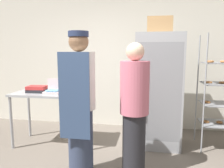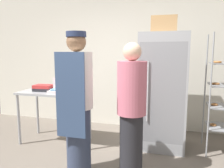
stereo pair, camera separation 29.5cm
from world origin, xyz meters
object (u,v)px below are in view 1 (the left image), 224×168
object	(u,v)px
baking_rack	(222,93)
blender_pitcher	(72,84)
donut_box	(53,92)
refrigerator	(158,90)
binder_stack	(37,89)
person_customer	(134,110)
cardboard_storage_box	(160,25)
person_baker	(80,103)

from	to	relation	value
baking_rack	blender_pitcher	size ratio (longest dim) A/B	6.32
donut_box	refrigerator	bearing A→B (deg)	16.22
binder_stack	person_customer	size ratio (longest dim) A/B	0.19
baking_rack	person_customer	size ratio (longest dim) A/B	1.10
refrigerator	cardboard_storage_box	distance (m)	1.04
refrigerator	binder_stack	distance (m)	1.99
binder_stack	person_baker	world-z (taller)	person_baker
baking_rack	blender_pitcher	bearing A→B (deg)	-176.58
refrigerator	baking_rack	world-z (taller)	refrigerator
donut_box	cardboard_storage_box	distance (m)	1.96
baking_rack	refrigerator	bearing A→B (deg)	-179.22
baking_rack	person_baker	xyz separation A→B (m)	(-1.95, -1.15, 0.02)
refrigerator	person_baker	bearing A→B (deg)	-130.43
blender_pitcher	person_baker	world-z (taller)	person_baker
refrigerator	person_baker	distance (m)	1.49
donut_box	binder_stack	xyz separation A→B (m)	(-0.34, 0.14, 0.01)
person_baker	donut_box	bearing A→B (deg)	134.24
refrigerator	baking_rack	xyz separation A→B (m)	(0.99, 0.01, -0.01)
blender_pitcher	person_customer	world-z (taller)	person_customer
binder_stack	person_customer	world-z (taller)	person_customer
person_customer	baking_rack	bearing A→B (deg)	38.34
cardboard_storage_box	donut_box	bearing A→B (deg)	-164.68
refrigerator	donut_box	size ratio (longest dim) A/B	7.15
binder_stack	person_customer	xyz separation A→B (m)	(1.64, -0.69, -0.10)
cardboard_storage_box	person_baker	world-z (taller)	cardboard_storage_box
binder_stack	donut_box	bearing A→B (deg)	-22.04
baking_rack	person_customer	bearing A→B (deg)	-141.66
binder_stack	person_baker	distance (m)	1.28
refrigerator	binder_stack	size ratio (longest dim) A/B	5.77
binder_stack	baking_rack	bearing A→B (deg)	6.69
donut_box	person_customer	size ratio (longest dim) A/B	0.16
person_baker	person_customer	bearing A→B (deg)	10.40
person_customer	blender_pitcher	bearing A→B (deg)	141.42
cardboard_storage_box	person_customer	xyz separation A→B (m)	(-0.31, -0.99, -1.11)
baking_rack	person_baker	size ratio (longest dim) A/B	1.02
baking_rack	donut_box	size ratio (longest dim) A/B	7.09
cardboard_storage_box	person_customer	bearing A→B (deg)	-107.42
baking_rack	cardboard_storage_box	xyz separation A→B (m)	(-0.99, -0.04, 1.05)
blender_pitcher	person_customer	bearing A→B (deg)	-38.58
blender_pitcher	binder_stack	world-z (taller)	blender_pitcher
baking_rack	binder_stack	bearing A→B (deg)	-173.31
refrigerator	donut_box	bearing A→B (deg)	-163.78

